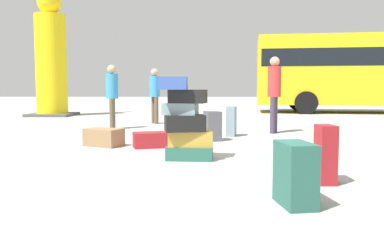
{
  "coord_description": "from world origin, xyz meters",
  "views": [
    {
      "loc": [
        0.08,
        -5.2,
        1.02
      ],
      "look_at": [
        -0.11,
        1.36,
        0.47
      ],
      "focal_mm": 35.8,
      "sensor_mm": 36.0,
      "label": 1
    }
  ],
  "objects_px": {
    "suitcase_tower": "(186,126)",
    "person_bearded_onlooker": "(274,88)",
    "person_passerby_in_red": "(112,91)",
    "suitcase_teal_foreground_far": "(295,174)",
    "lamp_post": "(50,17)",
    "suitcase_charcoal_left_side": "(212,126)",
    "suitcase_maroon_foreground_near": "(153,140)",
    "yellow_dummy_statue": "(51,61)",
    "person_tourist_with_camera": "(155,91)",
    "suitcase_brown_white_trunk": "(104,137)",
    "suitcase_slate_upright_blue": "(231,121)",
    "suitcase_maroon_behind_tower": "(325,154)"
  },
  "relations": [
    {
      "from": "suitcase_slate_upright_blue",
      "to": "lamp_post",
      "type": "bearing_deg",
      "value": 149.58
    },
    {
      "from": "suitcase_maroon_foreground_near",
      "to": "person_passerby_in_red",
      "type": "xyz_separation_m",
      "value": [
        -1.41,
        2.93,
        0.82
      ]
    },
    {
      "from": "suitcase_slate_upright_blue",
      "to": "lamp_post",
      "type": "distance_m",
      "value": 9.48
    },
    {
      "from": "suitcase_teal_foreground_far",
      "to": "yellow_dummy_statue",
      "type": "height_order",
      "value": "yellow_dummy_statue"
    },
    {
      "from": "suitcase_teal_foreground_far",
      "to": "person_passerby_in_red",
      "type": "distance_m",
      "value": 6.93
    },
    {
      "from": "yellow_dummy_statue",
      "to": "lamp_post",
      "type": "height_order",
      "value": "lamp_post"
    },
    {
      "from": "suitcase_maroon_foreground_near",
      "to": "suitcase_brown_white_trunk",
      "type": "distance_m",
      "value": 0.9
    },
    {
      "from": "suitcase_teal_foreground_far",
      "to": "suitcase_maroon_foreground_near",
      "type": "relative_size",
      "value": 0.82
    },
    {
      "from": "suitcase_maroon_behind_tower",
      "to": "suitcase_charcoal_left_side",
      "type": "bearing_deg",
      "value": 106.91
    },
    {
      "from": "suitcase_teal_foreground_far",
      "to": "lamp_post",
      "type": "relative_size",
      "value": 0.1
    },
    {
      "from": "suitcase_teal_foreground_far",
      "to": "suitcase_maroon_foreground_near",
      "type": "height_order",
      "value": "suitcase_teal_foreground_far"
    },
    {
      "from": "suitcase_teal_foreground_far",
      "to": "suitcase_maroon_behind_tower",
      "type": "distance_m",
      "value": 0.95
    },
    {
      "from": "suitcase_tower",
      "to": "person_bearded_onlooker",
      "type": "xyz_separation_m",
      "value": [
        1.85,
        3.31,
        0.54
      ]
    },
    {
      "from": "lamp_post",
      "to": "suitcase_teal_foreground_far",
      "type": "bearing_deg",
      "value": -59.48
    },
    {
      "from": "suitcase_tower",
      "to": "suitcase_slate_upright_blue",
      "type": "height_order",
      "value": "suitcase_tower"
    },
    {
      "from": "yellow_dummy_statue",
      "to": "suitcase_brown_white_trunk",
      "type": "bearing_deg",
      "value": -62.45
    },
    {
      "from": "yellow_dummy_statue",
      "to": "lamp_post",
      "type": "relative_size",
      "value": 0.82
    },
    {
      "from": "yellow_dummy_statue",
      "to": "person_passerby_in_red",
      "type": "bearing_deg",
      "value": -53.82
    },
    {
      "from": "suitcase_maroon_behind_tower",
      "to": "suitcase_slate_upright_blue",
      "type": "xyz_separation_m",
      "value": [
        -0.71,
        4.04,
        0.0
      ]
    },
    {
      "from": "person_passerby_in_red",
      "to": "lamp_post",
      "type": "height_order",
      "value": "lamp_post"
    },
    {
      "from": "lamp_post",
      "to": "person_tourist_with_camera",
      "type": "bearing_deg",
      "value": -37.81
    },
    {
      "from": "suitcase_teal_foreground_far",
      "to": "yellow_dummy_statue",
      "type": "relative_size",
      "value": 0.12
    },
    {
      "from": "person_bearded_onlooker",
      "to": "person_tourist_with_camera",
      "type": "xyz_separation_m",
      "value": [
        -3.0,
        2.25,
        -0.09
      ]
    },
    {
      "from": "suitcase_maroon_foreground_near",
      "to": "suitcase_charcoal_left_side",
      "type": "bearing_deg",
      "value": 23.69
    },
    {
      "from": "suitcase_teal_foreground_far",
      "to": "person_bearded_onlooker",
      "type": "distance_m",
      "value": 5.56
    },
    {
      "from": "suitcase_maroon_foreground_near",
      "to": "suitcase_slate_upright_blue",
      "type": "relative_size",
      "value": 1.07
    },
    {
      "from": "person_tourist_with_camera",
      "to": "person_passerby_in_red",
      "type": "relative_size",
      "value": 0.99
    },
    {
      "from": "suitcase_teal_foreground_far",
      "to": "lamp_post",
      "type": "distance_m",
      "value": 13.27
    },
    {
      "from": "suitcase_maroon_foreground_near",
      "to": "person_bearded_onlooker",
      "type": "relative_size",
      "value": 0.39
    },
    {
      "from": "suitcase_maroon_foreground_near",
      "to": "suitcase_charcoal_left_side",
      "type": "relative_size",
      "value": 1.19
    },
    {
      "from": "suitcase_charcoal_left_side",
      "to": "lamp_post",
      "type": "height_order",
      "value": "lamp_post"
    },
    {
      "from": "suitcase_brown_white_trunk",
      "to": "person_passerby_in_red",
      "type": "xyz_separation_m",
      "value": [
        -0.51,
        2.81,
        0.79
      ]
    },
    {
      "from": "suitcase_tower",
      "to": "yellow_dummy_statue",
      "type": "height_order",
      "value": "yellow_dummy_statue"
    },
    {
      "from": "person_bearded_onlooker",
      "to": "person_passerby_in_red",
      "type": "bearing_deg",
      "value": -77.65
    },
    {
      "from": "suitcase_charcoal_left_side",
      "to": "person_passerby_in_red",
      "type": "height_order",
      "value": "person_passerby_in_red"
    },
    {
      "from": "person_passerby_in_red",
      "to": "yellow_dummy_statue",
      "type": "bearing_deg",
      "value": -151.53
    },
    {
      "from": "person_tourist_with_camera",
      "to": "suitcase_tower",
      "type": "bearing_deg",
      "value": -17.37
    },
    {
      "from": "person_tourist_with_camera",
      "to": "person_bearded_onlooker",
      "type": "bearing_deg",
      "value": 24.08
    },
    {
      "from": "suitcase_maroon_behind_tower",
      "to": "suitcase_charcoal_left_side",
      "type": "height_order",
      "value": "suitcase_maroon_behind_tower"
    },
    {
      "from": "suitcase_teal_foreground_far",
      "to": "suitcase_charcoal_left_side",
      "type": "distance_m",
      "value": 4.18
    },
    {
      "from": "person_bearded_onlooker",
      "to": "suitcase_brown_white_trunk",
      "type": "bearing_deg",
      "value": -35.31
    },
    {
      "from": "suitcase_tower",
      "to": "person_tourist_with_camera",
      "type": "xyz_separation_m",
      "value": [
        -1.15,
        5.56,
        0.45
      ]
    },
    {
      "from": "suitcase_maroon_behind_tower",
      "to": "suitcase_tower",
      "type": "bearing_deg",
      "value": 137.22
    },
    {
      "from": "suitcase_teal_foreground_far",
      "to": "yellow_dummy_statue",
      "type": "bearing_deg",
      "value": 111.36
    },
    {
      "from": "suitcase_slate_upright_blue",
      "to": "person_passerby_in_red",
      "type": "distance_m",
      "value": 3.23
    },
    {
      "from": "suitcase_maroon_behind_tower",
      "to": "person_bearded_onlooker",
      "type": "relative_size",
      "value": 0.36
    },
    {
      "from": "person_passerby_in_red",
      "to": "lamp_post",
      "type": "relative_size",
      "value": 0.29
    },
    {
      "from": "suitcase_teal_foreground_far",
      "to": "lamp_post",
      "type": "xyz_separation_m",
      "value": [
        -6.51,
        11.05,
        3.4
      ]
    },
    {
      "from": "suitcase_brown_white_trunk",
      "to": "person_bearded_onlooker",
      "type": "xyz_separation_m",
      "value": [
        3.37,
        2.08,
        0.88
      ]
    },
    {
      "from": "suitcase_maroon_behind_tower",
      "to": "suitcase_slate_upright_blue",
      "type": "relative_size",
      "value": 0.99
    }
  ]
}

